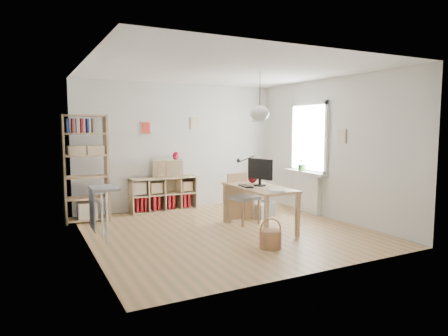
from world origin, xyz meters
name	(u,v)px	position (x,y,z in m)	size (l,w,h in m)	color
ground	(227,231)	(0.00, 0.00, 0.00)	(4.50, 4.50, 0.00)	tan
room_shell	(260,113)	(0.55, -0.15, 2.00)	(4.50, 4.50, 4.50)	silver
window_unit	(309,138)	(2.23, 0.60, 1.55)	(0.07, 1.16, 1.46)	white
radiator	(307,193)	(2.19, 0.60, 0.40)	(0.10, 0.80, 0.80)	white
windowsill	(305,173)	(2.14, 0.60, 0.83)	(0.22, 1.20, 0.06)	white
desk	(259,192)	(0.55, -0.15, 0.66)	(0.70, 1.50, 0.75)	tan
cube_shelf	(162,197)	(-0.47, 2.08, 0.30)	(1.40, 0.38, 0.72)	tan
tall_bookshelf	(85,164)	(-2.04, 1.80, 1.09)	(0.80, 0.38, 2.00)	tan
side_table	(100,199)	(-2.04, 0.35, 0.67)	(0.40, 0.55, 0.85)	gray
chair	(242,195)	(0.51, 0.37, 0.52)	(0.52, 0.52, 0.92)	gray
wicker_basket	(270,238)	(0.12, -1.16, 0.15)	(0.32, 0.32, 0.45)	#916241
storage_chest	(259,206)	(1.10, 0.73, 0.19)	(0.73, 0.77, 0.57)	#B6B6B2
monitor	(260,171)	(0.61, -0.08, 1.01)	(0.22, 0.53, 0.47)	black
keyboard	(246,186)	(0.33, -0.07, 0.76)	(0.14, 0.37, 0.02)	black
task_lamp	(245,166)	(0.60, 0.42, 1.06)	(0.43, 0.16, 0.46)	black
yarn_ball	(253,178)	(0.67, 0.27, 0.83)	(0.17, 0.17, 0.17)	#500A15
paper_tray	(276,190)	(0.52, -0.71, 0.76)	(0.22, 0.27, 0.03)	white
drawer_chest	(168,169)	(-0.35, 2.04, 0.90)	(0.62, 0.28, 0.35)	tan
red_vase	(176,156)	(-0.16, 2.04, 1.16)	(0.14, 0.14, 0.17)	#AC0E24
potted_plant	(302,163)	(2.12, 0.68, 1.02)	(0.28, 0.24, 0.31)	#3A732B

